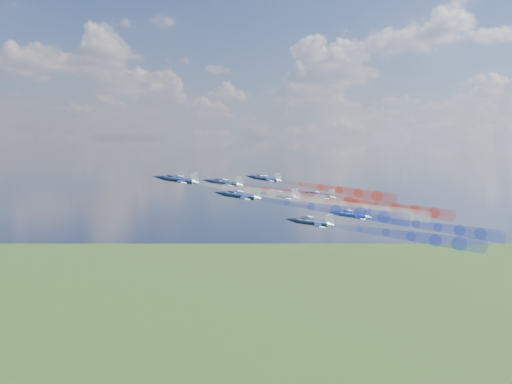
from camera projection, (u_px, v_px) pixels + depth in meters
jet_lead at (178, 180)px, 137.27m from camera, size 14.59×13.68×5.88m
trail_lead at (272, 194)px, 142.67m from camera, size 34.72×20.81×10.21m
jet_inner_left at (240, 196)px, 130.12m from camera, size 14.59×13.68×5.88m
trail_inner_left at (336, 210)px, 135.53m from camera, size 34.72×20.81×10.21m
jet_inner_right at (224, 183)px, 152.67m from camera, size 14.59×13.68×5.88m
trail_inner_right at (308, 195)px, 158.07m from camera, size 34.72×20.81×10.21m
jet_outer_left at (312, 223)px, 122.48m from camera, size 14.59×13.68×5.88m
trail_outer_left at (411, 236)px, 127.88m from camera, size 34.72×20.81×10.21m
jet_center_third at (280, 195)px, 146.09m from camera, size 14.59×13.68×5.88m
trail_center_third at (365, 208)px, 151.50m from camera, size 34.72×20.81×10.21m
jet_outer_right at (265, 179)px, 168.75m from camera, size 14.59×13.68×5.88m
trail_outer_right at (339, 190)px, 174.15m from camera, size 34.72×20.81×10.21m
jet_rear_left at (352, 215)px, 138.97m from camera, size 14.59×13.68×5.88m
trail_rear_left at (438, 228)px, 144.38m from camera, size 34.72×20.81×10.21m
jet_rear_right at (319, 196)px, 158.83m from camera, size 14.59×13.68×5.88m
trail_rear_right at (396, 207)px, 164.23m from camera, size 34.72×20.81×10.21m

